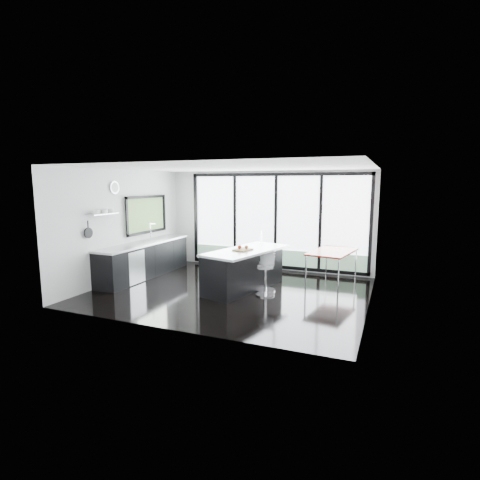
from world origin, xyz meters
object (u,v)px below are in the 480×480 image
at_px(bar_stool_near, 265,281).
at_px(bar_stool_far, 266,276).
at_px(island, 244,269).
at_px(red_table, 332,267).

height_order(bar_stool_near, bar_stool_far, bar_stool_far).
bearing_deg(island, bar_stool_far, 1.92).
bearing_deg(bar_stool_near, red_table, 51.56).
distance_m(bar_stool_far, red_table, 1.79).
height_order(island, red_table, island).
height_order(island, bar_stool_far, island).
xyz_separation_m(island, red_table, (1.83, 1.24, -0.07)).
xyz_separation_m(bar_stool_near, bar_stool_far, (-0.10, 0.33, 0.03)).
relative_size(bar_stool_near, bar_stool_far, 0.93).
distance_m(bar_stool_near, bar_stool_far, 0.35).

